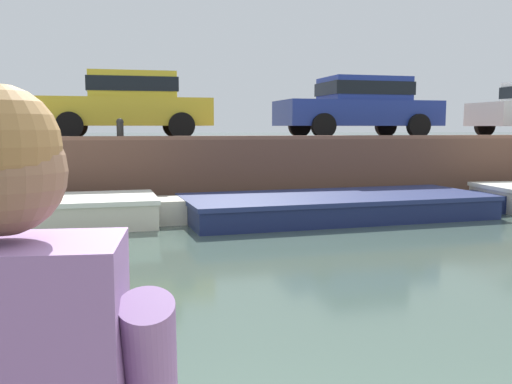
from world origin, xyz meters
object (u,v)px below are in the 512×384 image
(boat_moored_west_cream, at_px, (11,214))
(car_centre_blue, at_px, (360,105))
(boat_moored_central_navy, at_px, (349,206))
(mooring_bollard_mid, at_px, (120,128))
(car_left_inner_yellow, at_px, (128,103))

(boat_moored_west_cream, height_order, car_centre_blue, car_centre_blue)
(car_centre_blue, bearing_deg, boat_moored_central_navy, -115.51)
(boat_moored_west_cream, relative_size, mooring_bollard_mid, 14.62)
(car_left_inner_yellow, distance_m, mooring_bollard_mid, 1.94)
(car_left_inner_yellow, height_order, mooring_bollard_mid, car_left_inner_yellow)
(boat_moored_central_navy, xyz_separation_m, mooring_bollard_mid, (-4.27, 1.94, 1.48))
(boat_moored_west_cream, distance_m, car_left_inner_yellow, 4.70)
(boat_moored_west_cream, relative_size, car_left_inner_yellow, 1.65)
(boat_moored_central_navy, bearing_deg, mooring_bollard_mid, 155.55)
(boat_moored_central_navy, bearing_deg, car_centre_blue, 64.49)
(boat_moored_west_cream, relative_size, car_centre_blue, 1.55)
(car_centre_blue, height_order, mooring_bollard_mid, car_centre_blue)
(boat_moored_central_navy, distance_m, car_left_inner_yellow, 5.93)
(car_centre_blue, bearing_deg, boat_moored_west_cream, -154.85)
(car_left_inner_yellow, bearing_deg, boat_moored_central_navy, -42.82)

